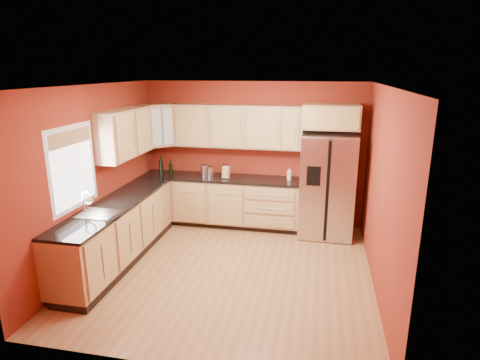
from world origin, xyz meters
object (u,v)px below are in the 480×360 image
object	(u,v)px
refrigerator	(327,185)
wine_bottle_a	(161,165)
canister_left	(205,171)
soap_dispenser	(289,174)
knife_block	(226,172)

from	to	relation	value
refrigerator	wine_bottle_a	bearing A→B (deg)	179.49
canister_left	wine_bottle_a	bearing A→B (deg)	179.74
wine_bottle_a	soap_dispenser	bearing A→B (deg)	1.62
refrigerator	soap_dispenser	size ratio (longest dim) A/B	8.33
wine_bottle_a	knife_block	bearing A→B (deg)	-0.61
wine_bottle_a	soap_dispenser	world-z (taller)	wine_bottle_a
refrigerator	wine_bottle_a	world-z (taller)	refrigerator
refrigerator	canister_left	xyz separation A→B (m)	(-2.16, 0.02, 0.14)
canister_left	knife_block	size ratio (longest dim) A/B	0.99
refrigerator	soap_dispenser	xyz separation A→B (m)	(-0.65, 0.09, 0.14)
canister_left	soap_dispenser	bearing A→B (deg)	2.66
canister_left	soap_dispenser	xyz separation A→B (m)	(1.51, 0.07, -0.00)
refrigerator	knife_block	xyz separation A→B (m)	(-1.77, 0.01, 0.14)
canister_left	soap_dispenser	world-z (taller)	canister_left
canister_left	knife_block	xyz separation A→B (m)	(0.40, -0.01, 0.00)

